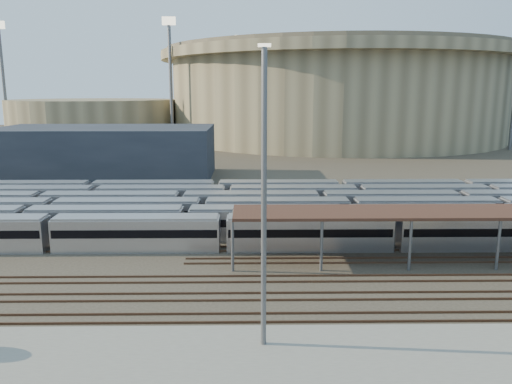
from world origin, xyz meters
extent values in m
plane|color=#383026|center=(0.00, 0.00, 0.00)|extent=(420.00, 420.00, 0.00)
cube|color=gray|center=(-5.00, -15.00, 0.10)|extent=(50.00, 9.00, 0.20)
cube|color=silver|center=(-9.23, 8.00, 1.80)|extent=(112.00, 2.90, 3.60)
cube|color=silver|center=(4.99, 12.20, 1.80)|extent=(112.00, 2.90, 3.60)
cube|color=silver|center=(6.57, 16.40, 1.80)|extent=(112.00, 2.90, 3.60)
cube|color=silver|center=(3.27, 20.60, 1.80)|extent=(112.00, 2.90, 3.60)
cube|color=silver|center=(-9.50, 24.80, 1.80)|extent=(112.00, 2.90, 3.60)
cube|color=silver|center=(7.44, 29.00, 1.80)|extent=(112.00, 2.90, 3.60)
cylinder|color=#5C5D62|center=(-8.00, 1.30, 2.50)|extent=(0.30, 0.30, 5.00)
cylinder|color=#5C5D62|center=(-8.00, 6.70, 2.50)|extent=(0.30, 0.30, 5.00)
cylinder|color=#5C5D62|center=(0.57, 1.30, 2.50)|extent=(0.30, 0.30, 5.00)
cylinder|color=#5C5D62|center=(0.57, 6.70, 2.50)|extent=(0.30, 0.30, 5.00)
cylinder|color=#5C5D62|center=(9.14, 1.30, 2.50)|extent=(0.30, 0.30, 5.00)
cylinder|color=#5C5D62|center=(9.14, 6.70, 2.50)|extent=(0.30, 0.30, 5.00)
cylinder|color=#5C5D62|center=(17.71, 1.30, 2.50)|extent=(0.30, 0.30, 5.00)
cylinder|color=#5C5D62|center=(17.71, 6.70, 2.50)|extent=(0.30, 0.30, 5.00)
cube|color=#4C3323|center=(0.00, -1.75, 0.09)|extent=(170.00, 0.12, 0.18)
cube|color=#4C3323|center=(0.00, -0.25, 0.09)|extent=(170.00, 0.12, 0.18)
cube|color=#4C3323|center=(0.00, -5.75, 0.09)|extent=(170.00, 0.12, 0.18)
cube|color=#4C3323|center=(0.00, -4.25, 0.09)|extent=(170.00, 0.12, 0.18)
cube|color=#4C3323|center=(0.00, -9.75, 0.09)|extent=(170.00, 0.12, 0.18)
cube|color=#4C3323|center=(0.00, -8.25, 0.09)|extent=(170.00, 0.12, 0.18)
cylinder|color=gray|center=(25.00, 140.00, 14.00)|extent=(116.00, 116.00, 28.00)
cylinder|color=gray|center=(25.00, 140.00, 29.50)|extent=(124.00, 124.00, 3.00)
cylinder|color=brown|center=(25.00, 140.00, 31.75)|extent=(120.00, 120.00, 1.50)
cylinder|color=gray|center=(-60.00, 130.00, 7.00)|extent=(56.00, 56.00, 14.00)
cube|color=#1E232D|center=(-35.00, 55.00, 5.00)|extent=(42.00, 20.00, 10.00)
cylinder|color=#5C5D62|center=(-30.00, 110.00, 18.00)|extent=(1.00, 1.00, 36.00)
cube|color=#FFF2CC|center=(-30.00, 110.00, 37.20)|extent=(4.00, 0.60, 2.40)
cylinder|color=#5C5D62|center=(-85.00, 120.00, 18.00)|extent=(1.00, 1.00, 36.00)
cylinder|color=#5C5D62|center=(-10.00, 160.00, 18.00)|extent=(1.00, 1.00, 36.00)
cube|color=#FFF2CC|center=(-10.00, 160.00, 37.20)|extent=(4.00, 0.60, 2.40)
cylinder|color=#5C5D62|center=(-5.44, -13.23, 9.99)|extent=(0.36, 0.36, 19.59)
cube|color=#FFF2CC|center=(-5.44, -13.23, 19.89)|extent=(0.80, 0.30, 0.20)
camera|label=1|loc=(-6.38, -44.55, 17.23)|focal=35.00mm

